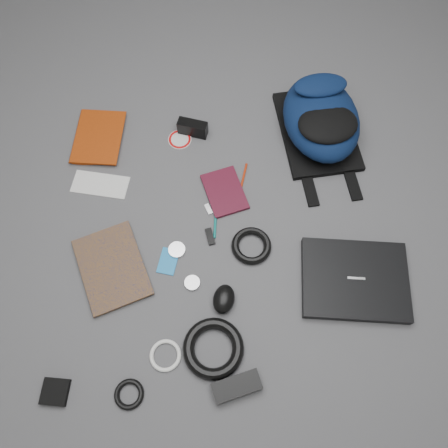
{
  "coord_description": "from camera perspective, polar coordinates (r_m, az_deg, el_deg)",
  "views": [
    {
      "loc": [
        -0.08,
        -0.59,
        1.36
      ],
      "look_at": [
        0.0,
        0.0,
        0.02
      ],
      "focal_mm": 35.0,
      "sensor_mm": 36.0,
      "label": 1
    }
  ],
  "objects": [
    {
      "name": "usb_silver",
      "position": [
        1.51,
        -2.04,
        1.95
      ],
      "size": [
        0.03,
        0.04,
        0.01
      ],
      "primitive_type": "cube",
      "rotation": [
        0.0,
        0.0,
        0.3
      ],
      "color": "silver",
      "rests_on": "ground"
    },
    {
      "name": "pouch",
      "position": [
        1.44,
        -21.19,
        -19.76
      ],
      "size": [
        0.09,
        0.09,
        0.02
      ],
      "primitive_type": "cube",
      "rotation": [
        0.0,
        0.0,
        -0.22
      ],
      "color": "black",
      "rests_on": "ground"
    },
    {
      "name": "id_badge",
      "position": [
        1.45,
        -7.3,
        -4.84
      ],
      "size": [
        0.08,
        0.1,
        0.0
      ],
      "primitive_type": "cube",
      "rotation": [
        0.0,
        0.0,
        -0.34
      ],
      "color": "#1A7DC6",
      "rests_on": "ground"
    },
    {
      "name": "comic_book",
      "position": [
        1.48,
        -18.02,
        -6.84
      ],
      "size": [
        0.26,
        0.31,
        0.02
      ],
      "primitive_type": "imported",
      "rotation": [
        0.0,
        0.0,
        0.26
      ],
      "color": "#A4660B",
      "rests_on": "ground"
    },
    {
      "name": "compact_camera",
      "position": [
        1.65,
        -4.11,
        12.39
      ],
      "size": [
        0.12,
        0.08,
        0.06
      ],
      "primitive_type": "cube",
      "rotation": [
        0.0,
        0.0,
        -0.39
      ],
      "color": "black",
      "rests_on": "ground"
    },
    {
      "name": "backpack",
      "position": [
        1.64,
        12.55,
        13.33
      ],
      "size": [
        0.29,
        0.42,
        0.17
      ],
      "primitive_type": null,
      "rotation": [
        0.0,
        0.0,
        0.02
      ],
      "color": "black",
      "rests_on": "ground"
    },
    {
      "name": "ground",
      "position": [
        1.48,
        -0.0,
        -0.31
      ],
      "size": [
        4.0,
        4.0,
        0.0
      ],
      "primitive_type": "plane",
      "color": "#4F4F51",
      "rests_on": "ground"
    },
    {
      "name": "mouse",
      "position": [
        1.37,
        -0.03,
        -9.78
      ],
      "size": [
        0.09,
        0.11,
        0.05
      ],
      "primitive_type": "ellipsoid",
      "rotation": [
        0.0,
        0.0,
        -0.34
      ],
      "color": "black",
      "rests_on": "ground"
    },
    {
      "name": "cable_coil",
      "position": [
        1.44,
        3.6,
        -2.85
      ],
      "size": [
        0.15,
        0.15,
        0.03
      ],
      "primitive_type": "torus",
      "rotation": [
        0.0,
        0.0,
        -0.12
      ],
      "color": "black",
      "rests_on": "ground"
    },
    {
      "name": "power_cord_coil",
      "position": [
        1.35,
        -1.4,
        -15.92
      ],
      "size": [
        0.21,
        0.21,
        0.04
      ],
      "primitive_type": "torus",
      "rotation": [
        0.0,
        0.0,
        -0.13
      ],
      "color": "black",
      "rests_on": "ground"
    },
    {
      "name": "headphone_right",
      "position": [
        1.41,
        -4.17,
        -7.68
      ],
      "size": [
        0.06,
        0.06,
        0.01
      ],
      "primitive_type": "cylinder",
      "rotation": [
        0.0,
        0.0,
        -0.11
      ],
      "color": "#A4A4A6",
      "rests_on": "ground"
    },
    {
      "name": "pen_red",
      "position": [
        1.56,
        2.45,
        5.68
      ],
      "size": [
        0.06,
        0.14,
        0.01
      ],
      "primitive_type": "cylinder",
      "rotation": [
        1.57,
        0.0,
        -0.35
      ],
      "color": "#B42D0D",
      "rests_on": "ground"
    },
    {
      "name": "envelope",
      "position": [
        1.61,
        -15.85,
        4.99
      ],
      "size": [
        0.21,
        0.14,
        0.0
      ],
      "primitive_type": "cube",
      "rotation": [
        0.0,
        0.0,
        -0.29
      ],
      "color": "silver",
      "rests_on": "ground"
    },
    {
      "name": "sticker_disc",
      "position": [
        1.66,
        -5.8,
        10.93
      ],
      "size": [
        0.09,
        0.09,
        0.0
      ],
      "primitive_type": "cylinder",
      "rotation": [
        0.0,
        0.0,
        0.06
      ],
      "color": "silver",
      "rests_on": "ground"
    },
    {
      "name": "usb_black",
      "position": [
        1.46,
        -1.83,
        -1.65
      ],
      "size": [
        0.03,
        0.06,
        0.01
      ],
      "primitive_type": "cube",
      "rotation": [
        0.0,
        0.0,
        0.13
      ],
      "color": "black",
      "rests_on": "ground"
    },
    {
      "name": "laptop",
      "position": [
        1.46,
        16.71,
        -6.99
      ],
      "size": [
        0.38,
        0.32,
        0.03
      ],
      "primitive_type": "cube",
      "rotation": [
        0.0,
        0.0,
        -0.2
      ],
      "color": "black",
      "rests_on": "ground"
    },
    {
      "name": "headphone_left",
      "position": [
        1.45,
        -6.17,
        -3.39
      ],
      "size": [
        0.07,
        0.07,
        0.01
      ],
      "primitive_type": "cylinder",
      "rotation": [
        0.0,
        0.0,
        0.29
      ],
      "color": "silver",
      "rests_on": "ground"
    },
    {
      "name": "pen_teal",
      "position": [
        1.49,
        -1.11,
        0.87
      ],
      "size": [
        0.04,
        0.15,
        0.01
      ],
      "primitive_type": "cylinder",
      "rotation": [
        1.57,
        0.0,
        -0.18
      ],
      "color": "#0C716A",
      "rests_on": "ground"
    },
    {
      "name": "dvd_case",
      "position": [
        1.53,
        0.07,
        4.23
      ],
      "size": [
        0.16,
        0.2,
        0.01
      ],
      "primitive_type": "cube",
      "rotation": [
        0.0,
        0.0,
        0.19
      ],
      "color": "#3C0B18",
      "rests_on": "ground"
    },
    {
      "name": "power_brick",
      "position": [
        1.34,
        1.66,
        -20.44
      ],
      "size": [
        0.15,
        0.08,
        0.03
      ],
      "primitive_type": "cube",
      "rotation": [
        0.0,
        0.0,
        0.18
      ],
      "color": "black",
      "rests_on": "ground"
    },
    {
      "name": "white_cable_coil",
      "position": [
        1.37,
        -7.67,
        -16.65
      ],
      "size": [
        0.12,
        0.12,
        0.01
      ],
      "primitive_type": "torus",
      "rotation": [
        0.0,
        0.0,
        -0.37
      ],
      "color": "white",
      "rests_on": "ground"
    },
    {
      "name": "textbook_red",
      "position": [
        1.74,
        -18.87,
        10.8
      ],
      "size": [
        0.22,
        0.26,
        0.03
      ],
      "primitive_type": "imported",
      "rotation": [
        0.0,
        0.0,
        -0.2
      ],
      "color": "maroon",
      "rests_on": "ground"
    },
    {
      "name": "earbud_coil",
      "position": [
        1.38,
        -12.29,
        -20.9
      ],
      "size": [
        0.09,
        0.09,
        0.02
      ],
      "primitive_type": "torus",
      "rotation": [
        0.0,
        0.0,
        0.07
      ],
      "color": "black",
      "rests_on": "ground"
    }
  ]
}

